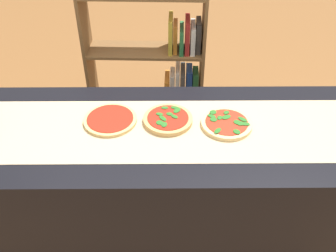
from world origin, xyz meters
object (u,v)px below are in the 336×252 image
pizza_spinach_1 (168,119)px  pizza_spinach_2 (227,123)px  bookshelf (162,58)px  pizza_plain_0 (110,120)px

pizza_spinach_1 → pizza_spinach_2: bearing=-6.6°
pizza_spinach_1 → bookshelf: (-0.03, 0.94, -0.19)m
bookshelf → pizza_spinach_1: bearing=-87.9°
pizza_spinach_1 → pizza_spinach_2: 0.27m
pizza_plain_0 → pizza_spinach_2: 0.54m
pizza_plain_0 → pizza_spinach_2: size_ratio=1.06×
pizza_plain_0 → pizza_spinach_2: (0.53, -0.04, 0.00)m
pizza_spinach_1 → pizza_spinach_2: pizza_spinach_1 is taller
pizza_plain_0 → bookshelf: 0.98m
pizza_plain_0 → bookshelf: bearing=76.1°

